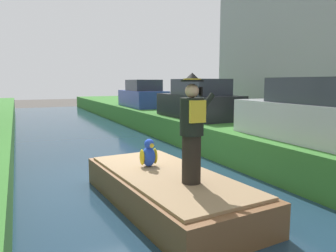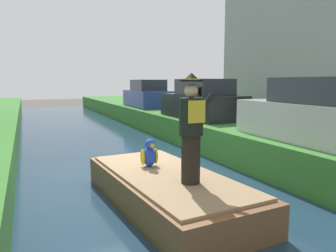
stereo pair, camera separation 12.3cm
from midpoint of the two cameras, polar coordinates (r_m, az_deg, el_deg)
ground_plane at (r=8.05m, az=-6.41°, el=-9.70°), size 80.00×80.00×0.00m
canal_water at (r=8.04m, az=-6.42°, el=-9.36°), size 5.30×48.00×0.10m
boat at (r=6.24m, az=-0.78°, el=-11.02°), size 2.11×4.32×0.61m
person_pirate at (r=5.40m, az=3.59°, el=-0.52°), size 0.61×0.42×1.85m
parrot_plush at (r=6.59m, az=-3.94°, el=-5.02°), size 0.36×0.34×0.57m
parked_car_silver at (r=8.49m, az=23.81°, el=1.92°), size 1.82×4.05×1.50m
parked_car_dark at (r=12.75m, az=5.02°, el=4.30°), size 1.78×4.04×1.50m
parked_car_blue at (r=18.36m, az=-4.71°, el=5.37°), size 1.81×4.04×1.50m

